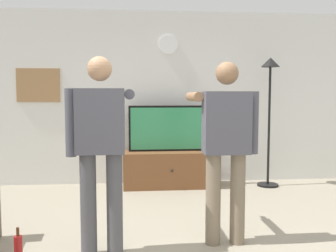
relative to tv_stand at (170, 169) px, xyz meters
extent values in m
cube|color=silver|center=(-0.23, 0.35, 1.08)|extent=(6.40, 0.10, 2.70)
cube|color=brown|center=(0.00, 0.00, 0.00)|extent=(1.41, 0.49, 0.54)
sphere|color=black|center=(0.00, -0.26, 0.03)|extent=(0.04, 0.04, 0.04)
cube|color=black|center=(0.00, 0.05, 0.62)|extent=(1.25, 0.06, 0.69)
cube|color=#338C59|center=(0.00, 0.02, 0.62)|extent=(1.19, 0.01, 0.63)
cylinder|color=white|center=(0.00, 0.29, 1.91)|extent=(0.30, 0.03, 0.30)
cube|color=#997047|center=(-2.00, 0.30, 1.28)|extent=(0.65, 0.04, 0.51)
cylinder|color=black|center=(1.50, -0.10, -0.26)|extent=(0.32, 0.32, 0.03)
cylinder|color=black|center=(1.50, -0.10, 0.65)|extent=(0.04, 0.04, 1.79)
cone|color=black|center=(1.50, -0.10, 1.62)|extent=(0.28, 0.28, 0.14)
cylinder|color=#4C4C51|center=(-0.95, -2.38, 0.18)|extent=(0.14, 0.14, 0.90)
cylinder|color=#4C4C51|center=(-0.72, -2.38, 0.18)|extent=(0.14, 0.14, 0.90)
cube|color=#4C4C56|center=(-0.83, -2.38, 0.91)|extent=(0.41, 0.22, 0.56)
sphere|color=tan|center=(-0.83, -2.38, 1.35)|extent=(0.21, 0.21, 0.21)
cylinder|color=#4C4C56|center=(-1.08, -2.38, 0.90)|extent=(0.09, 0.09, 0.58)
cylinder|color=#4C4C56|center=(-0.58, -2.09, 1.14)|extent=(0.09, 0.58, 0.09)
cube|color=white|center=(-0.58, -1.77, 1.14)|extent=(0.04, 0.12, 0.04)
cylinder|color=#7A6B56|center=(0.19, -2.23, 0.16)|extent=(0.14, 0.14, 0.86)
cylinder|color=#7A6B56|center=(0.42, -2.23, 0.16)|extent=(0.14, 0.14, 0.86)
cube|color=#4C4C56|center=(0.30, -2.23, 0.88)|extent=(0.42, 0.22, 0.58)
sphere|color=#8C6647|center=(0.30, -2.23, 1.33)|extent=(0.21, 0.21, 0.21)
cylinder|color=#8C6647|center=(0.04, -1.94, 1.11)|extent=(0.09, 0.58, 0.09)
cube|color=white|center=(0.04, -1.62, 1.11)|extent=(0.04, 0.12, 0.04)
cylinder|color=#4C4C56|center=(0.56, -2.23, 0.87)|extent=(0.09, 0.09, 0.58)
cylinder|color=#4C2814|center=(-1.47, -2.61, 0.05)|extent=(0.02, 0.02, 0.07)
camera|label=1|loc=(-0.55, -5.60, 1.13)|focal=39.98mm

